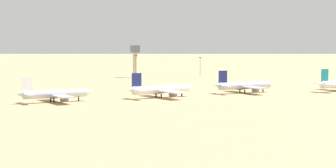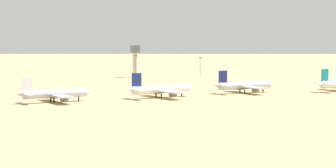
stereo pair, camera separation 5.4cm
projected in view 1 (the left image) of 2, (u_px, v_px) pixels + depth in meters
The scene contains 9 objects.
ground at pixel (203, 95), 319.55m from camera, with size 4000.00×4000.00×0.00m, color tan.
ridge_center at pixel (23, 23), 1324.03m from camera, with size 272.28×177.53×105.25m, color slate.
ridge_east at pixel (228, 34), 1447.08m from camera, with size 242.21×162.74×61.86m, color gray.
parked_jet_white_2 at pixel (54, 94), 283.42m from camera, with size 33.66×28.41×11.11m.
parked_jet_navy_3 at pixel (161, 89), 303.84m from camera, with size 35.67×30.34×11.80m.
parked_jet_navy_4 at pixel (244, 86), 328.49m from camera, with size 34.84×29.31×11.51m.
control_tower at pixel (135, 58), 449.16m from camera, with size 5.20×5.20×21.75m.
light_pole_west at pixel (136, 65), 436.71m from camera, with size 1.80×0.50×15.57m.
light_pole_mid at pixel (200, 65), 459.45m from camera, with size 1.80×0.50×13.40m.
Camera 1 is at (-143.81, -284.45, 28.83)m, focal length 71.08 mm.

